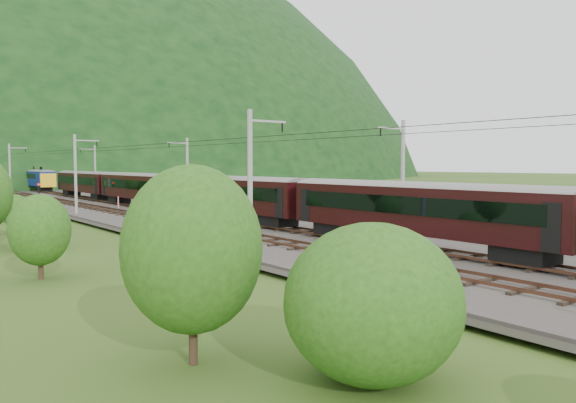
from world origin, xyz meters
TOP-DOWN VIEW (x-y plane):
  - ground at (0.00, 0.00)m, footprint 600.00×600.00m
  - railbed at (0.00, 10.00)m, footprint 14.00×220.00m
  - track_left at (-2.40, 10.00)m, footprint 2.40×220.00m
  - track_right at (2.40, 10.00)m, footprint 2.40×220.00m
  - catenary_left at (-6.12, 32.00)m, footprint 2.54×192.28m
  - catenary_right at (6.12, 32.00)m, footprint 2.54×192.28m
  - overhead_wires at (0.00, 10.00)m, footprint 4.83×198.00m
  - train at (2.40, 15.66)m, footprint 2.64×148.31m
  - hazard_post_near at (-0.04, 37.02)m, footprint 0.14×0.14m
  - hazard_post_far at (-0.04, 31.01)m, footprint 0.14×0.14m
  - signal at (-4.12, 56.21)m, footprint 0.26×0.26m
  - vegetation_right at (12.09, 5.51)m, footprint 5.95×102.02m

SIDE VIEW (x-z plane):
  - ground at x=0.00m, z-range 0.00..0.00m
  - railbed at x=0.00m, z-range 0.00..0.30m
  - track_left at x=-2.40m, z-range 0.24..0.51m
  - track_right at x=2.40m, z-range 0.24..0.51m
  - hazard_post_near at x=-0.04m, z-range 0.30..1.63m
  - hazard_post_far at x=-0.04m, z-range 0.30..1.64m
  - vegetation_right at x=12.09m, z-range -0.20..2.68m
  - signal at x=-4.12m, z-range 0.50..2.86m
  - train at x=2.40m, z-range 0.90..5.47m
  - catenary_left at x=-6.12m, z-range 0.50..8.50m
  - catenary_right at x=6.12m, z-range 0.50..8.50m
  - overhead_wires at x=0.00m, z-range 7.08..7.12m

